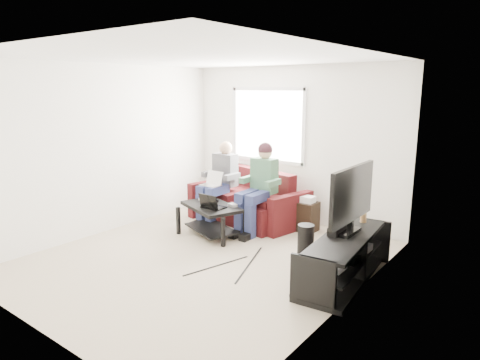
% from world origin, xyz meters
% --- Properties ---
extents(floor, '(4.50, 4.50, 0.00)m').
position_xyz_m(floor, '(0.00, 0.00, 0.00)').
color(floor, '#C1B496').
rests_on(floor, ground).
extents(ceiling, '(4.50, 4.50, 0.00)m').
position_xyz_m(ceiling, '(0.00, 0.00, 2.60)').
color(ceiling, white).
rests_on(ceiling, wall_back).
extents(wall_back, '(4.50, 0.00, 4.50)m').
position_xyz_m(wall_back, '(0.00, 2.25, 1.30)').
color(wall_back, white).
rests_on(wall_back, floor).
extents(wall_front, '(4.50, 0.00, 4.50)m').
position_xyz_m(wall_front, '(0.00, -2.25, 1.30)').
color(wall_front, white).
rests_on(wall_front, floor).
extents(wall_left, '(0.00, 4.50, 4.50)m').
position_xyz_m(wall_left, '(-2.00, 0.00, 1.30)').
color(wall_left, white).
rests_on(wall_left, floor).
extents(wall_right, '(0.00, 4.50, 4.50)m').
position_xyz_m(wall_right, '(2.00, 0.00, 1.30)').
color(wall_right, white).
rests_on(wall_right, floor).
extents(window, '(1.48, 0.04, 1.28)m').
position_xyz_m(window, '(-0.50, 2.23, 1.60)').
color(window, white).
rests_on(window, wall_back).
extents(sofa, '(2.01, 1.16, 0.86)m').
position_xyz_m(sofa, '(-0.48, 1.69, 0.32)').
color(sofa, '#481214').
rests_on(sofa, floor).
extents(person_left, '(0.40, 0.71, 1.35)m').
position_xyz_m(person_left, '(-0.88, 1.37, 0.75)').
color(person_left, navy).
rests_on(person_left, sofa).
extents(person_right, '(0.40, 0.71, 1.40)m').
position_xyz_m(person_right, '(-0.08, 1.39, 0.81)').
color(person_right, navy).
rests_on(person_right, sofa).
extents(laptop_silver, '(0.38, 0.33, 0.24)m').
position_xyz_m(laptop_silver, '(-0.88, 1.16, 0.72)').
color(laptop_silver, silver).
rests_on(laptop_silver, person_left).
extents(coffee_table, '(1.11, 0.89, 0.48)m').
position_xyz_m(coffee_table, '(-0.53, 0.75, 0.36)').
color(coffee_table, black).
rests_on(coffee_table, floor).
extents(laptop_black, '(0.40, 0.33, 0.24)m').
position_xyz_m(laptop_black, '(-0.41, 0.67, 0.60)').
color(laptop_black, black).
rests_on(laptop_black, coffee_table).
extents(controller_a, '(0.17, 0.14, 0.04)m').
position_xyz_m(controller_a, '(-0.81, 0.87, 0.50)').
color(controller_a, silver).
rests_on(controller_a, coffee_table).
extents(controller_b, '(0.16, 0.14, 0.04)m').
position_xyz_m(controller_b, '(-0.63, 0.93, 0.50)').
color(controller_b, black).
rests_on(controller_b, coffee_table).
extents(controller_c, '(0.16, 0.13, 0.04)m').
position_xyz_m(controller_c, '(-0.23, 0.90, 0.50)').
color(controller_c, gray).
rests_on(controller_c, coffee_table).
extents(tv_stand, '(0.66, 1.71, 0.55)m').
position_xyz_m(tv_stand, '(1.77, 0.51, 0.25)').
color(tv_stand, black).
rests_on(tv_stand, floor).
extents(tv, '(0.12, 1.10, 0.81)m').
position_xyz_m(tv, '(1.77, 0.61, 1.01)').
color(tv, black).
rests_on(tv, tv_stand).
extents(soundbar, '(0.12, 0.50, 0.10)m').
position_xyz_m(soundbar, '(1.65, 0.61, 0.60)').
color(soundbar, black).
rests_on(soundbar, tv_stand).
extents(drink_cup, '(0.08, 0.08, 0.12)m').
position_xyz_m(drink_cup, '(1.72, 1.14, 0.61)').
color(drink_cup, '#A97C49').
rests_on(drink_cup, tv_stand).
extents(console_white, '(0.30, 0.22, 0.06)m').
position_xyz_m(console_white, '(1.77, 0.11, 0.32)').
color(console_white, silver).
rests_on(console_white, tv_stand).
extents(console_grey, '(0.34, 0.26, 0.08)m').
position_xyz_m(console_grey, '(1.77, 0.81, 0.33)').
color(console_grey, gray).
rests_on(console_grey, tv_stand).
extents(console_black, '(0.38, 0.30, 0.07)m').
position_xyz_m(console_black, '(1.77, 0.46, 0.33)').
color(console_black, black).
rests_on(console_black, tv_stand).
extents(subwoofer, '(0.22, 0.22, 0.49)m').
position_xyz_m(subwoofer, '(1.11, 0.76, 0.24)').
color(subwoofer, black).
rests_on(subwoofer, floor).
extents(keyboard_floor, '(0.25, 0.51, 0.03)m').
position_xyz_m(keyboard_floor, '(1.50, 0.01, 0.01)').
color(keyboard_floor, black).
rests_on(keyboard_floor, floor).
extents(end_table, '(0.32, 0.32, 0.57)m').
position_xyz_m(end_table, '(0.54, 1.83, 0.26)').
color(end_table, black).
rests_on(end_table, floor).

